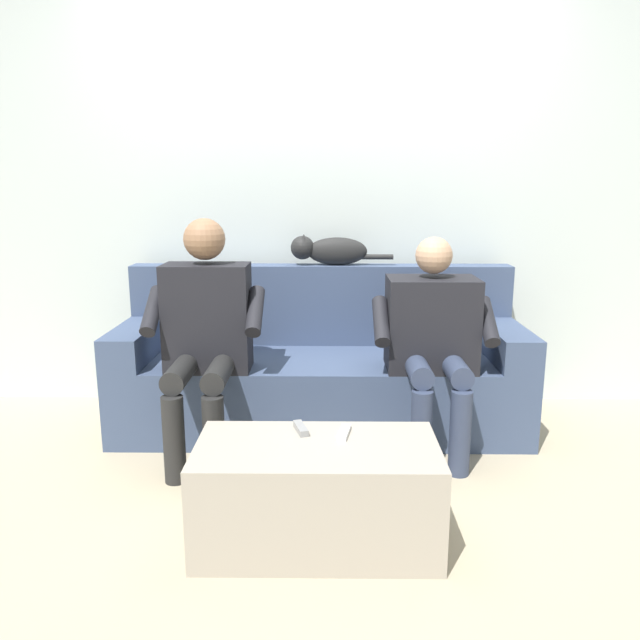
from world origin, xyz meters
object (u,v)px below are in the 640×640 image
Objects in this scene: coffee_table at (317,494)px; remote_gray at (301,428)px; cat_on_backrest at (328,250)px; couch at (320,372)px; person_left_seated at (433,332)px; person_right_seated at (205,327)px; remote_white at (344,432)px.

remote_gray is at bearing -62.91° from coffee_table.
cat_on_backrest is at bearing -20.80° from remote_gray.
person_left_seated reaches higher than couch.
coffee_table is at bearing -169.17° from remote_gray.
cat_on_backrest reaches higher than couch.
coffee_table is 1.09m from person_right_seated.
cat_on_backrest reaches higher than coffee_table.
person_left_seated is (-0.56, -0.86, 0.41)m from coffee_table.
cat_on_backrest reaches higher than remote_gray.
person_left_seated is at bearing -56.56° from remote_gray.
person_right_seated is at bearing 33.39° from couch.
couch reaches higher than coffee_table.
coffee_table is 1.52× the size of cat_on_backrest.
remote_gray is at bearing 86.50° from couch.
person_right_seated is 1.01m from remote_white.
couch is 0.72m from person_left_seated.
person_left_seated is 1.82× the size of cat_on_backrest.
remote_white is (-0.10, 1.09, 0.10)m from couch.
person_left_seated is 0.84m from cat_on_backrest.
couch is 1.10m from remote_white.
remote_gray is at bearing 49.70° from person_left_seated.
remote_white is at bearing -136.19° from coffee_table.
person_left_seated is 8.91× the size of remote_gray.
person_left_seated reaches higher than remote_white.
remote_white reaches higher than coffee_table.
couch is at bearing 15.66° from remote_white.
person_right_seated reaches higher than cat_on_backrest.
cat_on_backrest is at bearing 13.06° from remote_white.
person_left_seated is at bearing -177.62° from person_right_seated.
coffee_table is 1.62m from cat_on_backrest.
person_right_seated is at bearing 52.94° from remote_white.
coffee_table is 1.11m from person_left_seated.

